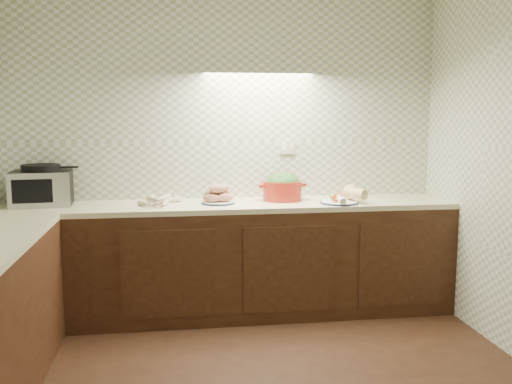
{
  "coord_description": "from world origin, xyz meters",
  "views": [
    {
      "loc": [
        -0.4,
        -2.9,
        1.61
      ],
      "look_at": [
        0.2,
        1.25,
        1.02
      ],
      "focal_mm": 40.0,
      "sensor_mm": 36.0,
      "label": 1
    }
  ],
  "objects": [
    {
      "name": "sweet_potato_plate",
      "position": [
        -0.06,
        1.5,
        0.96
      ],
      "size": [
        0.26,
        0.26,
        0.16
      ],
      "rotation": [
        0.0,
        0.0,
        0.12
      ],
      "color": "#191E43",
      "rests_on": "counter"
    },
    {
      "name": "parsnip_pile",
      "position": [
        -0.56,
        1.49,
        0.93
      ],
      "size": [
        0.42,
        0.41,
        0.08
      ],
      "color": "beige",
      "rests_on": "counter"
    },
    {
      "name": "veg_plate",
      "position": [
        0.94,
        1.41,
        0.95
      ],
      "size": [
        0.38,
        0.39,
        0.14
      ],
      "rotation": [
        0.0,
        0.0,
        0.43
      ],
      "color": "#191E43",
      "rests_on": "counter"
    },
    {
      "name": "dutch_oven",
      "position": [
        0.47,
        1.59,
        1.01
      ],
      "size": [
        0.39,
        0.34,
        0.22
      ],
      "rotation": [
        0.0,
        0.0,
        0.09
      ],
      "color": "#A9261B",
      "rests_on": "counter"
    },
    {
      "name": "room",
      "position": [
        0.0,
        0.0,
        1.63
      ],
      "size": [
        3.6,
        3.6,
        2.6
      ],
      "color": "black",
      "rests_on": "ground"
    },
    {
      "name": "counter",
      "position": [
        -0.68,
        0.68,
        0.45
      ],
      "size": [
        3.6,
        3.6,
        0.9
      ],
      "color": "black",
      "rests_on": "ground"
    },
    {
      "name": "onion_bowl",
      "position": [
        -0.08,
        1.62,
        0.94
      ],
      "size": [
        0.16,
        0.16,
        0.12
      ],
      "color": "black",
      "rests_on": "counter"
    },
    {
      "name": "toaster_oven",
      "position": [
        -1.4,
        1.61,
        1.05
      ],
      "size": [
        0.47,
        0.38,
        0.31
      ],
      "rotation": [
        0.0,
        0.0,
        0.09
      ],
      "color": "black",
      "rests_on": "counter"
    }
  ]
}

